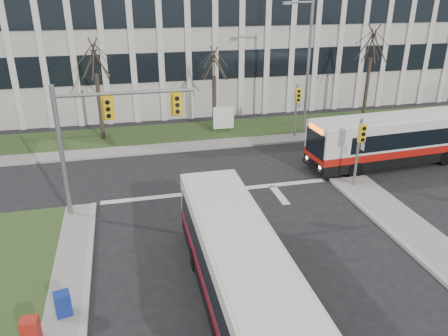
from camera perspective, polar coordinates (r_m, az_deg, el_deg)
ground at (r=16.31m, az=5.67°, el=-15.36°), size 120.00×120.00×0.00m
sidewalk_cross at (r=30.52m, az=5.51°, el=3.65°), size 44.00×1.60×0.14m
building_lawn at (r=33.04m, az=3.97°, el=5.19°), size 44.00×5.00×0.12m
office_building at (r=43.28m, az=-0.67°, el=17.48°), size 40.00×16.00×12.00m
mast_arm_signal at (r=20.10m, az=-16.13°, el=5.17°), size 6.11×0.38×6.20m
signal_pole_near at (r=23.48m, az=17.30°, el=3.02°), size 0.34×0.39×3.80m
signal_pole_far at (r=30.75m, az=9.49°, el=8.33°), size 0.34×0.39×3.80m
streetlight at (r=31.26m, az=10.70°, el=13.53°), size 2.15×0.25×9.20m
directory_sign at (r=31.62m, az=-0.07°, el=6.54°), size 1.50×0.12×2.00m
tree_left at (r=30.42m, az=-16.54°, el=13.37°), size 1.80×1.80×7.70m
tree_mid at (r=31.35m, az=-1.29°, el=13.36°), size 1.80×1.80×6.82m
tree_right at (r=35.50m, az=18.78°, el=15.00°), size 1.80×1.80×8.25m
bus_main at (r=14.44m, az=2.10°, el=-13.91°), size 2.35×10.65×2.84m
bus_cross at (r=28.02m, az=21.71°, el=3.34°), size 11.14×3.11×2.93m
newspaper_box_blue at (r=15.69m, az=-20.27°, el=-16.49°), size 0.59×0.55×0.95m
newspaper_box_red at (r=15.08m, az=-23.90°, el=-19.00°), size 0.51×0.47×0.95m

